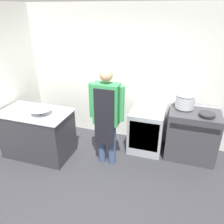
% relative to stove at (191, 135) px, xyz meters
% --- Properties ---
extents(ground_plane, '(14.00, 14.00, 0.00)m').
position_rel_stove_xyz_m(ground_plane, '(-1.49, -1.58, -0.46)').
color(ground_plane, '#2D2D33').
extents(wall_back, '(8.00, 0.05, 2.70)m').
position_rel_stove_xyz_m(wall_back, '(-1.49, 0.38, 0.89)').
color(wall_back, silver).
rests_on(wall_back, ground_plane).
extents(wall_left, '(0.05, 8.00, 2.70)m').
position_rel_stove_xyz_m(wall_left, '(-3.49, -0.58, 0.89)').
color(wall_left, silver).
rests_on(wall_left, ground_plane).
extents(prep_counter, '(1.29, 0.75, 0.89)m').
position_rel_stove_xyz_m(prep_counter, '(-2.77, -0.80, -0.02)').
color(prep_counter, '#2D2D33').
rests_on(prep_counter, ground_plane).
extents(stove, '(0.88, 0.62, 0.94)m').
position_rel_stove_xyz_m(stove, '(0.00, 0.00, 0.00)').
color(stove, '#38383D').
rests_on(stove, ground_plane).
extents(fridge_unit, '(0.64, 0.67, 0.84)m').
position_rel_stove_xyz_m(fridge_unit, '(-0.84, -0.00, -0.05)').
color(fridge_unit, '#93999E').
rests_on(fridge_unit, ground_plane).
extents(person_cook, '(0.61, 0.24, 1.75)m').
position_rel_stove_xyz_m(person_cook, '(-1.44, -0.66, 0.53)').
color(person_cook, '#38476B').
rests_on(person_cook, ground_plane).
extents(mixing_bowl, '(0.38, 0.38, 0.10)m').
position_rel_stove_xyz_m(mixing_bowl, '(-2.60, -0.84, 0.48)').
color(mixing_bowl, '#B2B5BC').
rests_on(mixing_bowl, prep_counter).
extents(stock_pot, '(0.34, 0.34, 0.27)m').
position_rel_stove_xyz_m(stock_pot, '(-0.20, 0.11, 0.62)').
color(stock_pot, '#B2B5BC').
rests_on(stock_pot, stove).
extents(saute_pan, '(0.27, 0.27, 0.04)m').
position_rel_stove_xyz_m(saute_pan, '(0.18, -0.11, 0.50)').
color(saute_pan, '#262628').
rests_on(saute_pan, stove).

